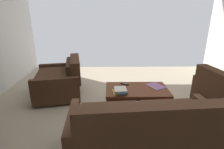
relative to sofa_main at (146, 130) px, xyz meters
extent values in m
cube|color=#B7A88E|center=(0.05, -0.91, -0.36)|extent=(5.48, 5.73, 0.01)
cylinder|color=black|center=(-0.67, -0.45, -0.33)|extent=(0.05, 0.05, 0.06)
cylinder|color=black|center=(0.73, -0.34, -0.33)|extent=(0.05, 0.05, 0.06)
cube|color=brown|center=(0.00, -0.06, -0.12)|extent=(1.61, 0.89, 0.37)
cube|color=brown|center=(-0.38, -0.11, 0.12)|extent=(0.77, 0.74, 0.10)
cube|color=brown|center=(0.40, -0.05, 0.12)|extent=(0.77, 0.74, 0.10)
cube|color=brown|center=(-0.02, 0.27, 0.24)|extent=(1.57, 0.29, 0.45)
cube|color=brown|center=(-0.40, 0.13, 0.24)|extent=(0.71, 0.17, 0.32)
cube|color=brown|center=(0.38, 0.19, 0.24)|extent=(0.71, 0.17, 0.32)
cube|color=brown|center=(-0.82, -0.13, -0.05)|extent=(0.16, 0.79, 0.53)
cube|color=brown|center=(0.83, 0.00, -0.05)|extent=(0.16, 0.79, 0.53)
cylinder|color=black|center=(1.92, -2.02, -0.33)|extent=(0.06, 0.06, 0.06)
cylinder|color=black|center=(1.78, -1.28, -0.33)|extent=(0.06, 0.06, 0.06)
cylinder|color=black|center=(1.19, -2.16, -0.33)|extent=(0.06, 0.06, 0.06)
cylinder|color=black|center=(1.05, -1.42, -0.33)|extent=(0.06, 0.06, 0.06)
cube|color=#422819|center=(1.49, -1.72, -0.13)|extent=(1.02, 1.06, 0.34)
cube|color=#422819|center=(1.51, -1.72, 0.09)|extent=(0.90, 0.98, 0.10)
cube|color=#422819|center=(1.12, -1.79, 0.21)|extent=(0.35, 0.93, 0.43)
cube|color=#422819|center=(1.23, -1.77, 0.21)|extent=(0.27, 0.83, 0.30)
cube|color=#422819|center=(1.58, -2.22, -0.06)|extent=(0.86, 0.26, 0.50)
cube|color=#422819|center=(1.39, -1.22, -0.06)|extent=(0.86, 0.26, 0.50)
cube|color=brown|center=(-0.06, -1.09, 0.03)|extent=(1.07, 0.64, 0.04)
cube|color=brown|center=(-0.06, -1.09, -0.02)|extent=(0.98, 0.58, 0.05)
cube|color=brown|center=(-0.55, -1.36, -0.17)|extent=(0.07, 0.07, 0.37)
cube|color=brown|center=(0.43, -1.36, -0.17)|extent=(0.07, 0.07, 0.37)
cube|color=brown|center=(-0.55, -0.81, -0.17)|extent=(0.07, 0.07, 0.37)
cube|color=brown|center=(0.43, -0.81, -0.17)|extent=(0.07, 0.07, 0.37)
cylinder|color=brown|center=(-0.94, -0.14, -0.10)|extent=(0.04, 0.04, 0.52)
cylinder|color=black|center=(-1.29, -0.62, -0.33)|extent=(0.06, 0.06, 0.06)
cylinder|color=black|center=(-1.22, -1.18, -0.33)|extent=(0.06, 0.06, 0.06)
cube|color=#422819|center=(-1.26, -0.90, 0.22)|extent=(0.27, 0.74, 0.43)
cube|color=#422819|center=(-1.37, -0.92, 0.22)|extent=(0.20, 0.66, 0.30)
cube|color=#422819|center=(-1.52, -1.35, -0.05)|extent=(0.77, 0.20, 0.51)
cube|color=#E0CC4C|center=(0.25, -0.93, 0.06)|extent=(0.24, 0.25, 0.02)
cube|color=#385693|center=(0.23, -0.93, 0.08)|extent=(0.23, 0.30, 0.02)
cube|color=silver|center=(0.24, -0.92, 0.11)|extent=(0.21, 0.23, 0.03)
cube|color=black|center=(0.14, -1.28, 0.06)|extent=(0.15, 0.14, 0.02)
cube|color=#59595B|center=(0.14, -1.28, 0.07)|extent=(0.11, 0.09, 0.00)
cube|color=#996699|center=(-0.41, -1.19, 0.05)|extent=(0.35, 0.38, 0.01)
camera|label=1|loc=(0.41, 1.71, 1.27)|focal=28.26mm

